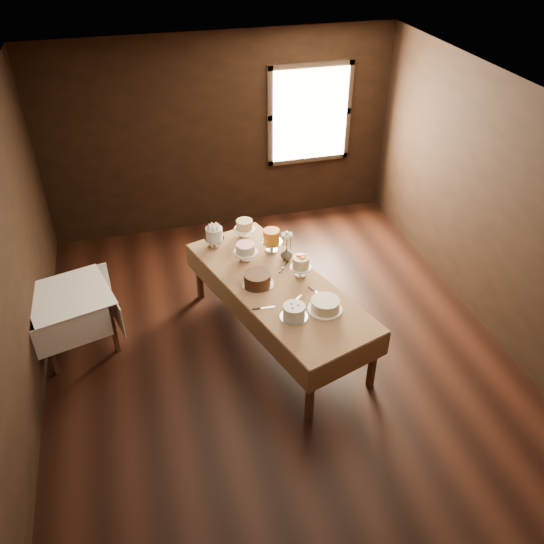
{
  "coord_description": "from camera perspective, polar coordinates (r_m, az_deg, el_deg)",
  "views": [
    {
      "loc": [
        -1.25,
        -4.48,
        4.38
      ],
      "look_at": [
        0.0,
        0.2,
        0.95
      ],
      "focal_mm": 36.92,
      "sensor_mm": 36.0,
      "label": 1
    }
  ],
  "objects": [
    {
      "name": "flower_vase",
      "position": [
        6.41,
        1.49,
        1.84
      ],
      "size": [
        0.2,
        0.2,
        0.15
      ],
      "primitive_type": "imported",
      "rotation": [
        0.0,
        0.0,
        2.45
      ],
      "color": "#2D2823",
      "rests_on": "display_table"
    },
    {
      "name": "wall_front",
      "position": [
        3.56,
        14.71,
        -23.5
      ],
      "size": [
        5.0,
        0.02,
        2.8
      ],
      "primitive_type": "cube",
      "color": "black",
      "rests_on": "ground"
    },
    {
      "name": "cake_lattice",
      "position": [
        6.4,
        -2.7,
        1.98
      ],
      "size": [
        0.28,
        0.28,
        0.21
      ],
      "color": "white",
      "rests_on": "display_table"
    },
    {
      "name": "cake_caramel",
      "position": [
        6.53,
        -0.06,
        3.09
      ],
      "size": [
        0.26,
        0.26,
        0.29
      ],
      "color": "silver",
      "rests_on": "display_table"
    },
    {
      "name": "wall_left",
      "position": [
        5.52,
        -25.33,
        -1.22
      ],
      "size": [
        0.02,
        6.0,
        2.8
      ],
      "primitive_type": "cube",
      "color": "black",
      "rests_on": "ground"
    },
    {
      "name": "flower_bouquet",
      "position": [
        6.31,
        1.52,
        3.3
      ],
      "size": [
        0.14,
        0.14,
        0.2
      ],
      "primitive_type": null,
      "color": "white",
      "rests_on": "flower_vase"
    },
    {
      "name": "display_table",
      "position": [
        6.1,
        0.58,
        -1.61
      ],
      "size": [
        1.71,
        2.68,
        0.78
      ],
      "rotation": [
        0.0,
        0.0,
        0.32
      ],
      "color": "#402714",
      "rests_on": "ground"
    },
    {
      "name": "cake_speckled",
      "position": [
        6.84,
        -2.81,
        4.42
      ],
      "size": [
        0.28,
        0.28,
        0.23
      ],
      "color": "white",
      "rests_on": "display_table"
    },
    {
      "name": "side_table",
      "position": [
        6.45,
        -19.97,
        -2.72
      ],
      "size": [
        1.04,
        1.04,
        0.71
      ],
      "rotation": [
        0.0,
        0.0,
        0.27
      ],
      "color": "#402714",
      "rests_on": "ground"
    },
    {
      "name": "cake_server_b",
      "position": [
        5.93,
        4.86,
        -2.25
      ],
      "size": [
        0.13,
        0.23,
        0.01
      ],
      "primitive_type": "cube",
      "rotation": [
        0.0,
        0.0,
        -1.13
      ],
      "color": "silver",
      "rests_on": "display_table"
    },
    {
      "name": "cake_server_d",
      "position": [
        6.35,
        1.36,
        0.72
      ],
      "size": [
        0.17,
        0.2,
        0.01
      ],
      "primitive_type": "cube",
      "rotation": [
        0.0,
        0.0,
        0.89
      ],
      "color": "silver",
      "rests_on": "display_table"
    },
    {
      "name": "cake_meringue",
      "position": [
        6.67,
        -5.89,
        3.52
      ],
      "size": [
        0.25,
        0.25,
        0.25
      ],
      "color": "silver",
      "rests_on": "display_table"
    },
    {
      "name": "cake_cream",
      "position": [
        5.7,
        5.45,
        -3.39
      ],
      "size": [
        0.41,
        0.41,
        0.12
      ],
      "color": "white",
      "rests_on": "display_table"
    },
    {
      "name": "wall_right",
      "position": [
        6.56,
        22.19,
        5.5
      ],
      "size": [
        0.02,
        6.0,
        2.8
      ],
      "primitive_type": "cube",
      "color": "black",
      "rests_on": "ground"
    },
    {
      "name": "floor",
      "position": [
        6.39,
        0.47,
        -7.98
      ],
      "size": [
        5.0,
        6.0,
        0.01
      ],
      "primitive_type": "cube",
      "color": "black",
      "rests_on": "ground"
    },
    {
      "name": "ceiling",
      "position": [
        4.91,
        0.63,
        16.53
      ],
      "size": [
        5.0,
        6.0,
        0.01
      ],
      "primitive_type": "cube",
      "color": "beige",
      "rests_on": "wall_back"
    },
    {
      "name": "cake_server_a",
      "position": [
        5.86,
        2.67,
        -2.67
      ],
      "size": [
        0.19,
        0.18,
        0.01
      ],
      "primitive_type": "cube",
      "rotation": [
        0.0,
        0.0,
        0.74
      ],
      "color": "silver",
      "rests_on": "display_table"
    },
    {
      "name": "cake_flowers",
      "position": [
        6.14,
        2.93,
        0.51
      ],
      "size": [
        0.24,
        0.24,
        0.25
      ],
      "color": "white",
      "rests_on": "display_table"
    },
    {
      "name": "cake_server_e",
      "position": [
        5.73,
        -0.42,
        -3.62
      ],
      "size": [
        0.24,
        0.04,
        0.01
      ],
      "primitive_type": "cube",
      "rotation": [
        0.0,
        0.0,
        -0.05
      ],
      "color": "silver",
      "rests_on": "display_table"
    },
    {
      "name": "wall_back",
      "position": [
        8.15,
        -5.25,
        13.7
      ],
      "size": [
        5.0,
        0.02,
        2.8
      ],
      "primitive_type": "cube",
      "color": "black",
      "rests_on": "ground"
    },
    {
      "name": "cake_chocolate",
      "position": [
        6.02,
        -1.51,
        -0.74
      ],
      "size": [
        0.35,
        0.35,
        0.14
      ],
      "color": "silver",
      "rests_on": "display_table"
    },
    {
      "name": "cake_swirl",
      "position": [
        5.58,
        2.26,
        -4.08
      ],
      "size": [
        0.29,
        0.29,
        0.14
      ],
      "color": "silver",
      "rests_on": "display_table"
    },
    {
      "name": "window",
      "position": [
        8.33,
        3.91,
        15.7
      ],
      "size": [
        1.1,
        0.05,
        1.3
      ],
      "primitive_type": "cube",
      "color": "#FFEABF",
      "rests_on": "wall_back"
    }
  ]
}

